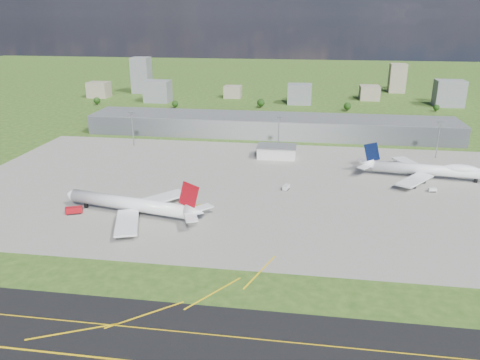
# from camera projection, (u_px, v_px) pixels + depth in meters

# --- Properties ---
(ground) EXTENTS (1400.00, 1400.00, 0.00)m
(ground) POSITION_uv_depth(u_px,v_px,m) (269.00, 139.00, 375.42)
(ground) COLOR #2A4B17
(ground) RESTS_ON ground
(apron) EXTENTS (360.00, 190.00, 0.08)m
(apron) POSITION_uv_depth(u_px,v_px,m) (269.00, 187.00, 271.53)
(apron) COLOR gray
(apron) RESTS_ON ground
(terminal) EXTENTS (300.00, 42.00, 15.00)m
(terminal) POSITION_uv_depth(u_px,v_px,m) (270.00, 126.00, 386.88)
(terminal) COLOR gray
(terminal) RESTS_ON ground
(ops_building) EXTENTS (26.00, 16.00, 8.00)m
(ops_building) POSITION_uv_depth(u_px,v_px,m) (277.00, 152.00, 326.11)
(ops_building) COLOR silver
(ops_building) RESTS_ON ground
(mast_west) EXTENTS (3.50, 2.00, 25.90)m
(mast_west) POSITION_uv_depth(u_px,v_px,m) (132.00, 123.00, 350.65)
(mast_west) COLOR gray
(mast_west) RESTS_ON ground
(mast_center) EXTENTS (3.50, 2.00, 25.90)m
(mast_center) POSITION_uv_depth(u_px,v_px,m) (279.00, 128.00, 335.48)
(mast_center) COLOR gray
(mast_center) RESTS_ON ground
(mast_east) EXTENTS (3.50, 2.00, 25.90)m
(mast_east) POSITION_uv_depth(u_px,v_px,m) (439.00, 133.00, 320.31)
(mast_east) COLOR gray
(mast_east) RESTS_ON ground
(airliner_red_twin) EXTENTS (78.54, 60.40, 21.68)m
(airliner_red_twin) POSITION_uv_depth(u_px,v_px,m) (133.00, 205.00, 231.38)
(airliner_red_twin) COLOR white
(airliner_red_twin) RESTS_ON ground
(airliner_blue_quad) EXTENTS (79.75, 62.17, 20.83)m
(airliner_blue_quad) POSITION_uv_depth(u_px,v_px,m) (429.00, 170.00, 282.95)
(airliner_blue_quad) COLOR white
(airliner_blue_quad) RESTS_ON ground
(fire_truck) EXTENTS (8.67, 5.89, 3.60)m
(fire_truck) POSITION_uv_depth(u_px,v_px,m) (74.00, 211.00, 234.57)
(fire_truck) COLOR #9D0B13
(fire_truck) RESTS_ON ground
(tug_yellow) EXTENTS (4.39, 3.66, 1.88)m
(tug_yellow) POSITION_uv_depth(u_px,v_px,m) (197.00, 207.00, 241.09)
(tug_yellow) COLOR #C9970B
(tug_yellow) RESTS_ON ground
(van_white_near) EXTENTS (4.08, 6.23, 2.88)m
(van_white_near) POSITION_uv_depth(u_px,v_px,m) (286.00, 188.00, 266.57)
(van_white_near) COLOR silver
(van_white_near) RESTS_ON ground
(van_white_far) EXTENTS (4.68, 2.76, 2.30)m
(van_white_far) POSITION_uv_depth(u_px,v_px,m) (432.00, 190.00, 263.51)
(van_white_far) COLOR silver
(van_white_far) RESTS_ON ground
(bldg_far_w) EXTENTS (24.00, 20.00, 18.00)m
(bldg_far_w) POSITION_uv_depth(u_px,v_px,m) (99.00, 90.00, 561.14)
(bldg_far_w) COLOR gray
(bldg_far_w) RESTS_ON ground
(bldg_w) EXTENTS (28.00, 22.00, 24.00)m
(bldg_w) POSITION_uv_depth(u_px,v_px,m) (158.00, 91.00, 530.47)
(bldg_w) COLOR slate
(bldg_w) RESTS_ON ground
(bldg_cw) EXTENTS (20.00, 18.00, 14.00)m
(bldg_cw) POSITION_uv_depth(u_px,v_px,m) (233.00, 92.00, 558.39)
(bldg_cw) COLOR gray
(bldg_cw) RESTS_ON ground
(bldg_c) EXTENTS (26.00, 20.00, 22.00)m
(bldg_c) POSITION_uv_depth(u_px,v_px,m) (300.00, 94.00, 518.06)
(bldg_c) COLOR slate
(bldg_c) RESTS_ON ground
(bldg_ce) EXTENTS (22.00, 24.00, 16.00)m
(bldg_ce) POSITION_uv_depth(u_px,v_px,m) (369.00, 93.00, 545.31)
(bldg_ce) COLOR gray
(bldg_ce) RESTS_ON ground
(bldg_e) EXTENTS (30.00, 22.00, 28.00)m
(bldg_e) POSITION_uv_depth(u_px,v_px,m) (449.00, 93.00, 504.31)
(bldg_e) COLOR slate
(bldg_e) RESTS_ON ground
(bldg_tall_w) EXTENTS (22.00, 20.00, 44.00)m
(bldg_tall_w) POSITION_uv_depth(u_px,v_px,m) (141.00, 75.00, 588.54)
(bldg_tall_w) COLOR slate
(bldg_tall_w) RESTS_ON ground
(bldg_tall_e) EXTENTS (20.00, 18.00, 36.00)m
(bldg_tall_e) POSITION_uv_depth(u_px,v_px,m) (397.00, 78.00, 592.34)
(bldg_tall_e) COLOR gray
(bldg_tall_e) RESTS_ON ground
(tree_far_w) EXTENTS (7.20, 7.20, 8.80)m
(tree_far_w) POSITION_uv_depth(u_px,v_px,m) (97.00, 100.00, 513.08)
(tree_far_w) COLOR #382314
(tree_far_w) RESTS_ON ground
(tree_w) EXTENTS (6.75, 6.75, 8.25)m
(tree_w) POSITION_uv_depth(u_px,v_px,m) (175.00, 104.00, 496.12)
(tree_w) COLOR #382314
(tree_w) RESTS_ON ground
(tree_c) EXTENTS (8.10, 8.10, 9.90)m
(tree_c) POSITION_uv_depth(u_px,v_px,m) (261.00, 103.00, 497.35)
(tree_c) COLOR #382314
(tree_c) RESTS_ON ground
(tree_e) EXTENTS (7.65, 7.65, 9.35)m
(tree_e) POSITION_uv_depth(u_px,v_px,m) (347.00, 106.00, 480.39)
(tree_e) COLOR #382314
(tree_e) RESTS_ON ground
(tree_far_e) EXTENTS (6.30, 6.30, 7.70)m
(tree_far_e) POSITION_uv_depth(u_px,v_px,m) (436.00, 108.00, 477.63)
(tree_far_e) COLOR #382314
(tree_far_e) RESTS_ON ground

